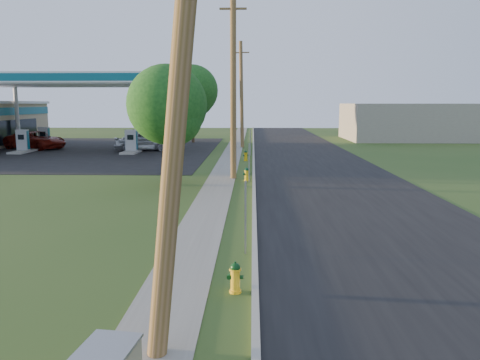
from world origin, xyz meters
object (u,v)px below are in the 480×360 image
price_pylon (176,81)px  tree_verge (169,108)px  fuel_pump_sw (44,140)px  hydrant_near (235,277)px  fuel_pump_se (143,140)px  car_red (36,140)px  fuel_pump_ne (131,144)px  hydrant_mid (247,174)px  hydrant_far (246,156)px  utility_pole_far (242,95)px  utility_pole_mid (233,85)px  utility_pole_near (182,49)px  car_silver (143,141)px  fuel_pump_nw (23,144)px  tree_lot (193,93)px

price_pylon → tree_verge: 7.86m
fuel_pump_sw → hydrant_near: bearing=-60.2°
fuel_pump_se → car_red: bearing=-174.4°
fuel_pump_ne → car_red: 9.87m
fuel_pump_se → hydrant_mid: size_ratio=4.37×
fuel_pump_se → hydrant_far: bearing=-43.9°
utility_pole_far → car_red: (-18.28, -1.92, -4.02)m
tree_verge → hydrant_near: size_ratio=8.48×
utility_pole_mid → fuel_pump_ne: utility_pole_mid is taller
fuel_pump_ne → car_red: fuel_pump_ne is taller
utility_pole_near → hydrant_mid: (0.73, 17.21, -4.45)m
utility_pole_mid → utility_pole_far: (0.00, 18.00, -0.15)m
tree_verge → car_silver: size_ratio=1.24×
utility_pole_far → fuel_pump_ne: (-8.90, -5.00, -4.08)m
utility_pole_mid → hydrant_mid: bearing=-47.4°
utility_pole_far → fuel_pump_sw: size_ratio=2.97×
fuel_pump_ne → utility_pole_mid: bearing=-55.6°
utility_pole_mid → fuel_pump_se: 19.65m
fuel_pump_se → car_red: (-9.38, -0.92, 0.06)m
utility_pole_mid → fuel_pump_sw: utility_pole_mid is taller
hydrant_mid → tree_verge: bearing=-160.3°
utility_pole_mid → tree_verge: 3.89m
utility_pole_far → fuel_pump_nw: utility_pole_far is taller
utility_pole_near → utility_pole_mid: size_ratio=0.97×
fuel_pump_se → hydrant_near: 33.82m
fuel_pump_sw → fuel_pump_se: bearing=0.0°
tree_verge → car_red: tree_verge is taller
utility_pole_near → hydrant_far: size_ratio=12.39×
fuel_pump_se → tree_verge: bearing=-73.0°
fuel_pump_nw → tree_verge: bearing=-45.5°
utility_pole_far → car_red: 18.81m
tree_verge → car_silver: bearing=107.5°
utility_pole_mid → tree_verge: bearing=-144.9°
utility_pole_mid → hydrant_near: utility_pole_mid is taller
car_red → car_silver: size_ratio=1.19×
fuel_pump_ne → hydrant_mid: size_ratio=4.37×
fuel_pump_sw → tree_lot: (12.84, 6.41, 4.39)m
tree_lot → car_red: bearing=-151.0°
price_pylon → tree_lot: bearing=93.7°
fuel_pump_nw → car_red: fuel_pump_nw is taller
fuel_pump_se → fuel_pump_nw: bearing=-156.0°
fuel_pump_nw → hydrant_mid: (18.63, -13.79, -0.36)m
tree_verge → hydrant_far: bearing=70.4°
fuel_pump_ne → hydrant_far: bearing=-28.3°
fuel_pump_ne → hydrant_far: 10.73m
utility_pole_mid → tree_lot: (-5.06, 23.41, 0.16)m
fuel_pump_ne → fuel_pump_sw: bearing=156.0°
utility_pole_near → car_red: 38.88m
utility_pole_far → car_red: bearing=-174.0°
utility_pole_mid → car_red: bearing=138.7°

